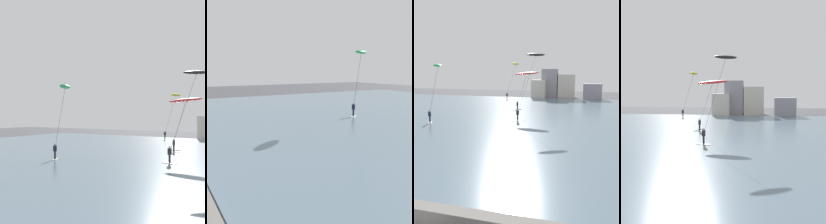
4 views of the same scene
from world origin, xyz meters
The scene contains 5 objects.
water_bay centered at (0.00, 30.68, 0.05)m, with size 84.00×52.00×0.10m, color slate.
far_shore_buildings centered at (-0.44, 58.79, 2.82)m, with size 16.92×4.93×7.21m.
kitesurfer_yellow centered at (-9.89, 49.65, 7.13)m, with size 3.76×3.39×8.53m.
kitesurfer_red centered at (-3.17, 32.71, 5.94)m, with size 4.76×3.72×6.58m.
kitesurfer_black centered at (-1.34, 29.36, 7.82)m, with size 3.90×4.41×9.11m.
Camera 4 is at (2.77, 0.38, 5.67)m, focal length 44.56 mm.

